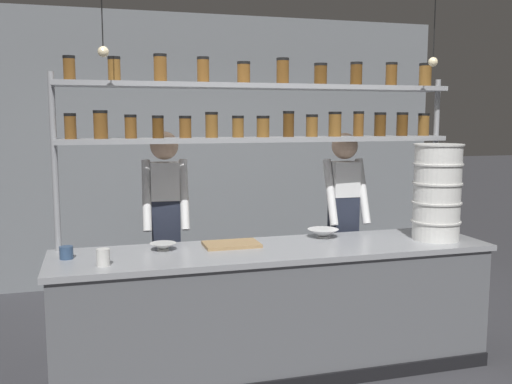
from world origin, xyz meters
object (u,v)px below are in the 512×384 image
object	(u,v)px
chef_center	(344,219)
serving_cup_front	(66,253)
spice_shelf_unit	(266,118)
container_stack	(437,192)
chef_left	(166,223)
prep_bowl_near_left	(163,247)
cutting_board	(231,244)
prep_bowl_center_front	(323,233)
serving_cup_by_board	(103,257)

from	to	relation	value
chef_center	serving_cup_front	world-z (taller)	chef_center
spice_shelf_unit	container_stack	xyz separation A→B (m)	(1.24, -0.39, -0.56)
spice_shelf_unit	serving_cup_front	size ratio (longest dim) A/B	34.50
chef_left	prep_bowl_near_left	size ratio (longest dim) A/B	9.30
chef_left	cutting_board	xyz separation A→B (m)	(0.41, -0.53, -0.08)
chef_left	prep_bowl_center_front	world-z (taller)	chef_left
container_stack	prep_bowl_near_left	xyz separation A→B (m)	(-2.06, 0.20, -0.34)
container_stack	serving_cup_front	size ratio (longest dim) A/B	8.30
chef_left	serving_cup_by_board	distance (m)	0.99
chef_center	prep_bowl_center_front	distance (m)	0.46
chef_center	serving_cup_front	bearing A→B (deg)	-165.93
spice_shelf_unit	prep_bowl_near_left	size ratio (longest dim) A/B	16.23
chef_left	prep_bowl_near_left	world-z (taller)	chef_left
chef_left	container_stack	xyz separation A→B (m)	(1.97, -0.73, 0.27)
chef_center	cutting_board	world-z (taller)	chef_center
spice_shelf_unit	cutting_board	xyz separation A→B (m)	(-0.32, -0.19, -0.91)
spice_shelf_unit	prep_bowl_center_front	distance (m)	1.00
chef_left	prep_bowl_center_front	size ratio (longest dim) A/B	7.13
spice_shelf_unit	prep_bowl_center_front	size ratio (longest dim) A/B	12.46
cutting_board	container_stack	bearing A→B (deg)	-7.43
chef_center	container_stack	world-z (taller)	chef_center
prep_bowl_center_front	container_stack	bearing A→B (deg)	-19.90
spice_shelf_unit	prep_bowl_near_left	bearing A→B (deg)	-166.92
cutting_board	prep_bowl_center_front	distance (m)	0.76
spice_shelf_unit	prep_bowl_center_front	xyz separation A→B (m)	(0.44, -0.10, -0.89)
chef_center	spice_shelf_unit	bearing A→B (deg)	-161.75
prep_bowl_near_left	serving_cup_front	world-z (taller)	serving_cup_front
prep_bowl_near_left	serving_cup_front	distance (m)	0.65
prep_bowl_near_left	container_stack	bearing A→B (deg)	-5.68
chef_center	prep_bowl_center_front	size ratio (longest dim) A/B	7.05
container_stack	prep_bowl_near_left	distance (m)	2.09
serving_cup_front	serving_cup_by_board	size ratio (longest dim) A/B	0.80
chef_left	prep_bowl_near_left	xyz separation A→B (m)	(-0.09, -0.53, -0.07)
cutting_board	prep_bowl_center_front	size ratio (longest dim) A/B	1.64
chef_center	container_stack	size ratio (longest dim) A/B	2.36
spice_shelf_unit	container_stack	world-z (taller)	spice_shelf_unit
spice_shelf_unit	chef_center	distance (m)	1.16
container_stack	chef_left	bearing A→B (deg)	159.63
prep_bowl_near_left	prep_bowl_center_front	size ratio (longest dim) A/B	0.77
chef_left	cutting_board	bearing A→B (deg)	-47.46
prep_bowl_center_front	chef_left	bearing A→B (deg)	159.31
spice_shelf_unit	serving_cup_by_board	size ratio (longest dim) A/B	27.75
serving_cup_front	prep_bowl_center_front	bearing A→B (deg)	4.88
prep_bowl_center_front	serving_cup_by_board	bearing A→B (deg)	-165.98
container_stack	cutting_board	world-z (taller)	container_stack
chef_left	serving_cup_front	distance (m)	0.95
chef_center	prep_bowl_near_left	world-z (taller)	chef_center
serving_cup_by_board	serving_cup_front	bearing A→B (deg)	132.36
container_stack	prep_bowl_near_left	world-z (taller)	container_stack
container_stack	prep_bowl_center_front	bearing A→B (deg)	160.10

